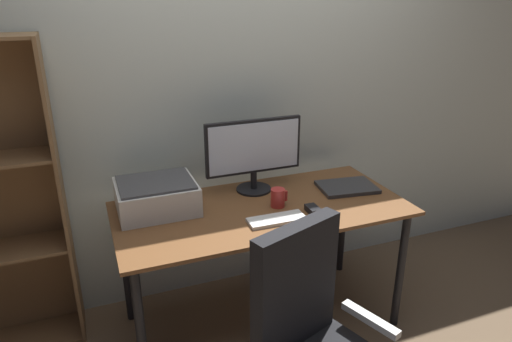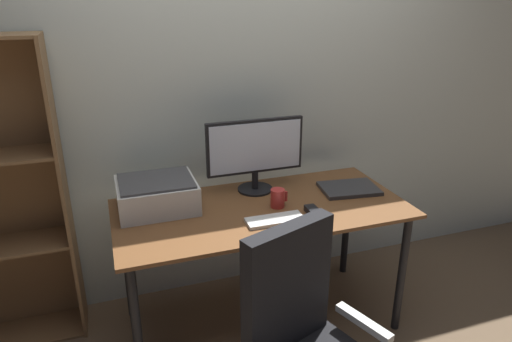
{
  "view_description": "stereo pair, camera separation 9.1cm",
  "coord_description": "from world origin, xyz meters",
  "px_view_note": "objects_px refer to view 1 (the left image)",
  "views": [
    {
      "loc": [
        -0.83,
        -2.03,
        1.8
      ],
      "look_at": [
        -0.02,
        0.04,
        0.93
      ],
      "focal_mm": 32.2,
      "sensor_mm": 36.0,
      "label": 1
    },
    {
      "loc": [
        -0.74,
        -2.07,
        1.8
      ],
      "look_at": [
        -0.02,
        0.04,
        0.93
      ],
      "focal_mm": 32.2,
      "sensor_mm": 36.0,
      "label": 2
    }
  ],
  "objects_px": {
    "mouse": "(313,210)",
    "coffee_mug": "(278,198)",
    "desk": "(262,221)",
    "laptop": "(347,187)",
    "keyboard": "(277,220)",
    "monitor": "(254,151)",
    "printer": "(157,196)"
  },
  "relations": [
    {
      "from": "keyboard",
      "to": "mouse",
      "type": "distance_m",
      "value": 0.22
    },
    {
      "from": "desk",
      "to": "laptop",
      "type": "distance_m",
      "value": 0.56
    },
    {
      "from": "keyboard",
      "to": "monitor",
      "type": "bearing_deg",
      "value": 86.29
    },
    {
      "from": "desk",
      "to": "coffee_mug",
      "type": "xyz_separation_m",
      "value": [
        0.08,
        -0.02,
        0.13
      ]
    },
    {
      "from": "monitor",
      "to": "desk",
      "type": "bearing_deg",
      "value": -100.07
    },
    {
      "from": "laptop",
      "to": "desk",
      "type": "bearing_deg",
      "value": -167.87
    },
    {
      "from": "keyboard",
      "to": "mouse",
      "type": "bearing_deg",
      "value": 6.63
    },
    {
      "from": "laptop",
      "to": "keyboard",
      "type": "bearing_deg",
      "value": -150.14
    },
    {
      "from": "desk",
      "to": "laptop",
      "type": "height_order",
      "value": "laptop"
    },
    {
      "from": "monitor",
      "to": "laptop",
      "type": "xyz_separation_m",
      "value": [
        0.51,
        -0.18,
        -0.23
      ]
    },
    {
      "from": "printer",
      "to": "keyboard",
      "type": "bearing_deg",
      "value": -32.96
    },
    {
      "from": "desk",
      "to": "monitor",
      "type": "relative_size",
      "value": 2.77
    },
    {
      "from": "mouse",
      "to": "coffee_mug",
      "type": "bearing_deg",
      "value": 137.06
    },
    {
      "from": "coffee_mug",
      "to": "laptop",
      "type": "distance_m",
      "value": 0.47
    },
    {
      "from": "printer",
      "to": "mouse",
      "type": "bearing_deg",
      "value": -23.42
    },
    {
      "from": "desk",
      "to": "laptop",
      "type": "relative_size",
      "value": 4.8
    },
    {
      "from": "monitor",
      "to": "mouse",
      "type": "xyz_separation_m",
      "value": [
        0.18,
        -0.38,
        -0.22
      ]
    },
    {
      "from": "keyboard",
      "to": "laptop",
      "type": "bearing_deg",
      "value": 23.3
    },
    {
      "from": "desk",
      "to": "monitor",
      "type": "xyz_separation_m",
      "value": [
        0.04,
        0.22,
        0.32
      ]
    },
    {
      "from": "desk",
      "to": "keyboard",
      "type": "relative_size",
      "value": 5.3
    },
    {
      "from": "mouse",
      "to": "coffee_mug",
      "type": "xyz_separation_m",
      "value": [
        -0.14,
        0.13,
        0.03
      ]
    },
    {
      "from": "monitor",
      "to": "coffee_mug",
      "type": "xyz_separation_m",
      "value": [
        0.04,
        -0.25,
        -0.19
      ]
    },
    {
      "from": "laptop",
      "to": "printer",
      "type": "relative_size",
      "value": 0.8
    },
    {
      "from": "monitor",
      "to": "laptop",
      "type": "height_order",
      "value": "monitor"
    },
    {
      "from": "keyboard",
      "to": "laptop",
      "type": "distance_m",
      "value": 0.59
    },
    {
      "from": "mouse",
      "to": "printer",
      "type": "relative_size",
      "value": 0.24
    },
    {
      "from": "keyboard",
      "to": "coffee_mug",
      "type": "distance_m",
      "value": 0.18
    },
    {
      "from": "desk",
      "to": "printer",
      "type": "xyz_separation_m",
      "value": [
        -0.52,
        0.16,
        0.16
      ]
    },
    {
      "from": "printer",
      "to": "coffee_mug",
      "type": "bearing_deg",
      "value": -17.28
    },
    {
      "from": "desk",
      "to": "coffee_mug",
      "type": "distance_m",
      "value": 0.16
    },
    {
      "from": "mouse",
      "to": "laptop",
      "type": "height_order",
      "value": "mouse"
    },
    {
      "from": "monitor",
      "to": "keyboard",
      "type": "distance_m",
      "value": 0.46
    }
  ]
}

